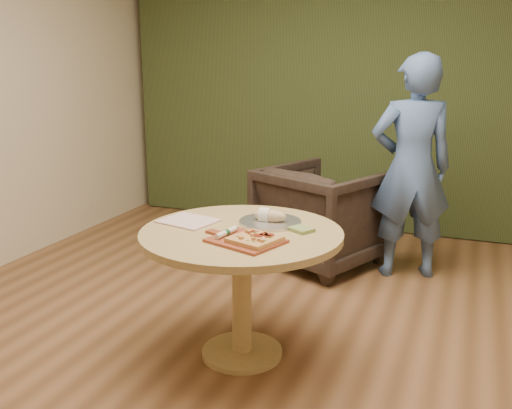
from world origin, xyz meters
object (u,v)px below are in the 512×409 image
object	(u,v)px
pizza_paddle	(244,240)
serving_tray	(270,222)
cutlery_roll	(226,232)
flatbread_pizza	(255,239)
pedestal_table	(242,255)
bread_roll	(269,216)
armchair	(323,211)
person_standing	(411,168)

from	to	relation	value
pizza_paddle	serving_tray	world-z (taller)	serving_tray
pizza_paddle	cutlery_roll	xyz separation A→B (m)	(-0.11, 0.03, 0.02)
serving_tray	flatbread_pizza	bearing A→B (deg)	-81.61
pedestal_table	cutlery_roll	distance (m)	0.23
pedestal_table	cutlery_roll	xyz separation A→B (m)	(-0.02, -0.15, 0.17)
bread_roll	armchair	xyz separation A→B (m)	(-0.05, 1.46, -0.34)
bread_roll	armchair	size ratio (longest dim) A/B	0.21
pedestal_table	flatbread_pizza	size ratio (longest dim) A/B	3.99
bread_roll	serving_tray	bearing A→B (deg)	-0.00
serving_tray	person_standing	size ratio (longest dim) A/B	0.21
pizza_paddle	serving_tray	xyz separation A→B (m)	(0.01, 0.37, -0.00)
armchair	bread_roll	bearing A→B (deg)	116.36
flatbread_pizza	person_standing	world-z (taller)	person_standing
pedestal_table	pizza_paddle	world-z (taller)	pizza_paddle
pizza_paddle	pedestal_table	bearing A→B (deg)	136.02
pizza_paddle	serving_tray	bearing A→B (deg)	107.68
flatbread_pizza	armchair	world-z (taller)	armchair
cutlery_roll	person_standing	bearing A→B (deg)	77.95
pizza_paddle	armchair	xyz separation A→B (m)	(-0.06, 1.83, -0.31)
pedestal_table	person_standing	xyz separation A→B (m)	(0.71, 1.64, 0.24)
pizza_paddle	person_standing	xyz separation A→B (m)	(0.62, 1.81, 0.10)
pedestal_table	armchair	world-z (taller)	armchair
cutlery_roll	person_standing	xyz separation A→B (m)	(0.73, 1.79, 0.07)
pedestal_table	bread_roll	bearing A→B (deg)	65.47
flatbread_pizza	armchair	bearing A→B (deg)	93.71
serving_tray	person_standing	world-z (taller)	person_standing
pedestal_table	pizza_paddle	bearing A→B (deg)	-62.84
flatbread_pizza	person_standing	distance (m)	1.91
cutlery_roll	serving_tray	size ratio (longest dim) A/B	0.56
serving_tray	bread_roll	bearing A→B (deg)	180.00
flatbread_pizza	serving_tray	size ratio (longest dim) A/B	0.78
cutlery_roll	armchair	size ratio (longest dim) A/B	0.22
flatbread_pizza	serving_tray	bearing A→B (deg)	98.39
pedestal_table	bread_roll	xyz separation A→B (m)	(0.09, 0.19, 0.18)
flatbread_pizza	bread_roll	xyz separation A→B (m)	(-0.07, 0.38, 0.02)
pedestal_table	bread_roll	size ratio (longest dim) A/B	5.77
pedestal_table	armchair	distance (m)	1.66
bread_roll	pizza_paddle	bearing A→B (deg)	-89.80
cutlery_roll	flatbread_pizza	bearing A→B (deg)	-2.14
flatbread_pizza	serving_tray	distance (m)	0.39
pedestal_table	person_standing	world-z (taller)	person_standing
pedestal_table	serving_tray	distance (m)	0.26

